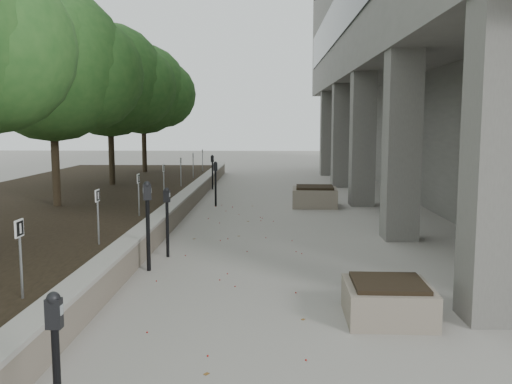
# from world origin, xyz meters

# --- Properties ---
(ground) EXTENTS (90.00, 90.00, 0.00)m
(ground) POSITION_xyz_m (0.00, 0.00, 0.00)
(ground) COLOR gray
(ground) RESTS_ON ground
(retaining_wall) EXTENTS (0.39, 26.00, 0.50)m
(retaining_wall) POSITION_xyz_m (-1.82, 9.00, 0.25)
(retaining_wall) COLOR gray
(retaining_wall) RESTS_ON ground
(planting_bed) EXTENTS (7.00, 26.00, 0.40)m
(planting_bed) POSITION_xyz_m (-5.50, 9.00, 0.20)
(planting_bed) COLOR black
(planting_bed) RESTS_ON ground
(crabapple_tree_3) EXTENTS (4.60, 4.00, 5.44)m
(crabapple_tree_3) POSITION_xyz_m (-4.80, 8.00, 3.12)
(crabapple_tree_3) COLOR #265620
(crabapple_tree_3) RESTS_ON planting_bed
(crabapple_tree_4) EXTENTS (4.60, 4.00, 5.44)m
(crabapple_tree_4) POSITION_xyz_m (-4.80, 13.00, 3.12)
(crabapple_tree_4) COLOR #265620
(crabapple_tree_4) RESTS_ON planting_bed
(crabapple_tree_5) EXTENTS (4.60, 4.00, 5.44)m
(crabapple_tree_5) POSITION_xyz_m (-4.80, 18.00, 3.12)
(crabapple_tree_5) COLOR #265620
(crabapple_tree_5) RESTS_ON planting_bed
(parking_sign_2) EXTENTS (0.04, 0.22, 0.96)m
(parking_sign_2) POSITION_xyz_m (-2.35, 0.50, 0.88)
(parking_sign_2) COLOR black
(parking_sign_2) RESTS_ON planting_bed
(parking_sign_3) EXTENTS (0.04, 0.22, 0.96)m
(parking_sign_3) POSITION_xyz_m (-2.35, 3.50, 0.88)
(parking_sign_3) COLOR black
(parking_sign_3) RESTS_ON planting_bed
(parking_sign_4) EXTENTS (0.04, 0.22, 0.96)m
(parking_sign_4) POSITION_xyz_m (-2.35, 6.50, 0.88)
(parking_sign_4) COLOR black
(parking_sign_4) RESTS_ON planting_bed
(parking_sign_5) EXTENTS (0.04, 0.22, 0.96)m
(parking_sign_5) POSITION_xyz_m (-2.35, 9.50, 0.88)
(parking_sign_5) COLOR black
(parking_sign_5) RESTS_ON planting_bed
(parking_sign_6) EXTENTS (0.04, 0.22, 0.96)m
(parking_sign_6) POSITION_xyz_m (-2.35, 12.50, 0.88)
(parking_sign_6) COLOR black
(parking_sign_6) RESTS_ON planting_bed
(parking_sign_7) EXTENTS (0.04, 0.22, 0.96)m
(parking_sign_7) POSITION_xyz_m (-2.35, 15.50, 0.88)
(parking_sign_7) COLOR black
(parking_sign_7) RESTS_ON planting_bed
(parking_sign_8) EXTENTS (0.04, 0.22, 0.96)m
(parking_sign_8) POSITION_xyz_m (-2.35, 18.50, 0.88)
(parking_sign_8) COLOR black
(parking_sign_8) RESTS_ON planting_bed
(parking_meter_1) EXTENTS (0.13, 0.09, 1.30)m
(parking_meter_1) POSITION_xyz_m (-0.93, -2.10, 0.65)
(parking_meter_1) COLOR black
(parking_meter_1) RESTS_ON ground
(parking_meter_2) EXTENTS (0.14, 0.11, 1.31)m
(parking_meter_2) POSITION_xyz_m (-1.29, 4.24, 0.65)
(parking_meter_2) COLOR black
(parking_meter_2) RESTS_ON ground
(parking_meter_3) EXTENTS (0.18, 0.15, 1.53)m
(parking_meter_3) POSITION_xyz_m (-1.44, 3.27, 0.76)
(parking_meter_3) COLOR black
(parking_meter_3) RESTS_ON ground
(parking_meter_4) EXTENTS (0.14, 0.10, 1.36)m
(parking_meter_4) POSITION_xyz_m (-1.01, 10.66, 0.68)
(parking_meter_4) COLOR black
(parking_meter_4) RESTS_ON ground
(parking_meter_5) EXTENTS (0.14, 0.11, 1.31)m
(parking_meter_5) POSITION_xyz_m (-1.55, 14.97, 0.66)
(parking_meter_5) COLOR black
(parking_meter_5) RESTS_ON ground
(planter_front) EXTENTS (1.09, 1.09, 0.50)m
(planter_front) POSITION_xyz_m (2.11, 1.00, 0.25)
(planter_front) COLOR gray
(planter_front) RESTS_ON ground
(planter_back) EXTENTS (1.38, 1.38, 0.61)m
(planter_back) POSITION_xyz_m (1.96, 10.72, 0.31)
(planter_back) COLOR gray
(planter_back) RESTS_ON ground
(berry_scatter) EXTENTS (3.30, 14.10, 0.02)m
(berry_scatter) POSITION_xyz_m (-0.10, 5.00, 0.01)
(berry_scatter) COLOR maroon
(berry_scatter) RESTS_ON ground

